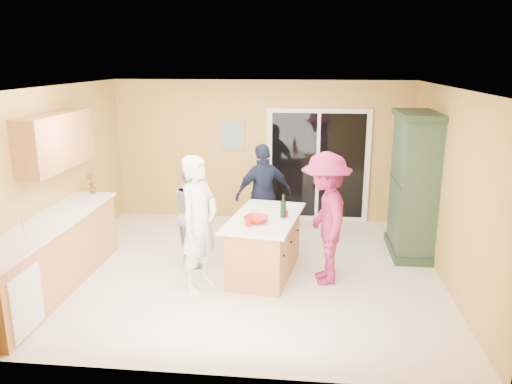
# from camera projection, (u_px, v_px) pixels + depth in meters

# --- Properties ---
(floor) EXTENTS (5.50, 5.50, 0.00)m
(floor) POSITION_uv_depth(u_px,v_px,m) (245.00, 270.00, 7.23)
(floor) COLOR white
(floor) RESTS_ON ground
(ceiling) EXTENTS (5.50, 5.00, 0.10)m
(ceiling) POSITION_uv_depth(u_px,v_px,m) (244.00, 87.00, 6.56)
(ceiling) COLOR white
(ceiling) RESTS_ON wall_back
(wall_back) EXTENTS (5.50, 0.10, 2.60)m
(wall_back) POSITION_uv_depth(u_px,v_px,m) (261.00, 151.00, 9.30)
(wall_back) COLOR #EAC560
(wall_back) RESTS_ON ground
(wall_front) EXTENTS (5.50, 0.10, 2.60)m
(wall_front) POSITION_uv_depth(u_px,v_px,m) (209.00, 250.00, 4.49)
(wall_front) COLOR #EAC560
(wall_front) RESTS_ON ground
(wall_left) EXTENTS (0.10, 5.00, 2.60)m
(wall_left) POSITION_uv_depth(u_px,v_px,m) (55.00, 178.00, 7.17)
(wall_left) COLOR #EAC560
(wall_left) RESTS_ON ground
(wall_right) EXTENTS (0.10, 5.00, 2.60)m
(wall_right) POSITION_uv_depth(u_px,v_px,m) (450.00, 188.00, 6.62)
(wall_right) COLOR #EAC560
(wall_right) RESTS_ON ground
(left_cabinet_run) EXTENTS (0.65, 3.05, 1.24)m
(left_cabinet_run) POSITION_uv_depth(u_px,v_px,m) (44.00, 262.00, 6.35)
(left_cabinet_run) COLOR #B97A47
(left_cabinet_run) RESTS_ON floor
(upper_cabinets) EXTENTS (0.35, 1.60, 0.75)m
(upper_cabinets) POSITION_uv_depth(u_px,v_px,m) (56.00, 141.00, 6.82)
(upper_cabinets) COLOR #B97A47
(upper_cabinets) RESTS_ON wall_left
(sliding_door) EXTENTS (1.90, 0.07, 2.10)m
(sliding_door) POSITION_uv_depth(u_px,v_px,m) (318.00, 166.00, 9.22)
(sliding_door) COLOR silver
(sliding_door) RESTS_ON floor
(framed_picture) EXTENTS (0.46, 0.04, 0.56)m
(framed_picture) POSITION_uv_depth(u_px,v_px,m) (232.00, 135.00, 9.25)
(framed_picture) COLOR tan
(framed_picture) RESTS_ON wall_back
(kitchen_island) EXTENTS (1.11, 1.73, 0.85)m
(kitchen_island) POSITION_uv_depth(u_px,v_px,m) (265.00, 247.00, 7.03)
(kitchen_island) COLOR #B97A47
(kitchen_island) RESTS_ON floor
(green_hutch) EXTENTS (0.64, 1.20, 2.21)m
(green_hutch) POSITION_uv_depth(u_px,v_px,m) (414.00, 186.00, 7.61)
(green_hutch) COLOR #213623
(green_hutch) RESTS_ON floor
(woman_white) EXTENTS (0.67, 0.77, 1.79)m
(woman_white) POSITION_uv_depth(u_px,v_px,m) (199.00, 223.00, 6.47)
(woman_white) COLOR white
(woman_white) RESTS_ON floor
(woman_grey) EXTENTS (0.86, 0.92, 1.51)m
(woman_grey) POSITION_uv_depth(u_px,v_px,m) (194.00, 213.00, 7.38)
(woman_grey) COLOR #A2A2A4
(woman_grey) RESTS_ON floor
(woman_navy) EXTENTS (1.05, 0.82, 1.66)m
(woman_navy) POSITION_uv_depth(u_px,v_px,m) (264.00, 194.00, 8.12)
(woman_navy) COLOR #161F31
(woman_navy) RESTS_ON floor
(woman_magenta) EXTENTS (0.82, 1.24, 1.80)m
(woman_magenta) POSITION_uv_depth(u_px,v_px,m) (325.00, 219.00, 6.66)
(woman_magenta) COLOR #94205A
(woman_magenta) RESTS_ON floor
(serving_bowl) EXTENTS (0.40, 0.40, 0.08)m
(serving_bowl) POSITION_uv_depth(u_px,v_px,m) (256.00, 219.00, 6.67)
(serving_bowl) COLOR red
(serving_bowl) RESTS_ON kitchen_island
(tulip_vase) EXTENTS (0.19, 0.14, 0.33)m
(tulip_vase) POSITION_uv_depth(u_px,v_px,m) (92.00, 183.00, 7.70)
(tulip_vase) COLOR #AC1127
(tulip_vase) RESTS_ON left_cabinet_run
(tumbler_near) EXTENTS (0.07, 0.07, 0.10)m
(tumbler_near) POSITION_uv_depth(u_px,v_px,m) (286.00, 214.00, 6.87)
(tumbler_near) COLOR red
(tumbler_near) RESTS_ON kitchen_island
(tumbler_far) EXTENTS (0.09, 0.09, 0.10)m
(tumbler_far) POSITION_uv_depth(u_px,v_px,m) (248.00, 223.00, 6.48)
(tumbler_far) COLOR red
(tumbler_far) RESTS_ON kitchen_island
(wine_bottle) EXTENTS (0.08, 0.08, 0.34)m
(wine_bottle) POSITION_uv_depth(u_px,v_px,m) (283.00, 209.00, 6.80)
(wine_bottle) COLOR black
(wine_bottle) RESTS_ON kitchen_island
(white_plate) EXTENTS (0.21, 0.21, 0.01)m
(white_plate) POSITION_uv_depth(u_px,v_px,m) (282.00, 219.00, 6.80)
(white_plate) COLOR silver
(white_plate) RESTS_ON kitchen_island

